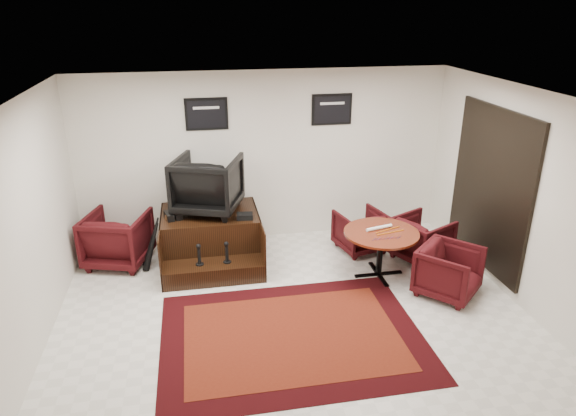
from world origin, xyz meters
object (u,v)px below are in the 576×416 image
object	(u,v)px
shine_chair	(207,182)
armchair_side	(117,236)
shine_podium	(211,239)
table_chair_back	(361,229)
meeting_table	(381,237)
table_chair_window	(422,237)
table_chair_corner	(449,269)

from	to	relation	value
shine_chair	armchair_side	world-z (taller)	shine_chair
shine_chair	armchair_side	bearing A→B (deg)	19.51
shine_podium	table_chair_back	bearing A→B (deg)	-2.09
armchair_side	meeting_table	world-z (taller)	armchair_side
shine_chair	table_chair_back	bearing A→B (deg)	-166.03
shine_podium	meeting_table	size ratio (longest dim) A/B	1.42
table_chair_back	armchair_side	bearing A→B (deg)	-17.52
table_chair_window	table_chair_back	bearing A→B (deg)	33.50
shine_podium	table_chair_back	xyz separation A→B (m)	(2.38, -0.09, 0.01)
armchair_side	shine_chair	bearing A→B (deg)	-163.27
meeting_table	table_chair_back	xyz separation A→B (m)	(-0.01, 0.87, -0.25)
meeting_table	table_chair_back	bearing A→B (deg)	90.80
shine_chair	table_chair_back	world-z (taller)	shine_chair
table_chair_back	table_chair_corner	xyz separation A→B (m)	(0.75, -1.54, 0.02)
shine_podium	table_chair_corner	size ratio (longest dim) A/B	1.97
meeting_table	table_chair_window	size ratio (longest dim) A/B	1.40
shine_chair	table_chair_back	xyz separation A→B (m)	(2.38, -0.24, -0.88)
meeting_table	armchair_side	bearing A→B (deg)	163.75
armchair_side	table_chair_window	size ratio (longest dim) A/B	1.17
armchair_side	table_chair_back	world-z (taller)	armchair_side
table_chair_back	shine_chair	bearing A→B (deg)	-19.57
meeting_table	table_chair_window	bearing A→B (deg)	24.59
table_chair_corner	armchair_side	bearing A→B (deg)	115.68
shine_chair	table_chair_corner	world-z (taller)	shine_chair
meeting_table	table_chair_corner	distance (m)	1.03
shine_chair	meeting_table	size ratio (longest dim) A/B	0.89
armchair_side	meeting_table	bearing A→B (deg)	-179.38
table_chair_back	table_chair_window	bearing A→B (deg)	135.63
armchair_side	meeting_table	xyz separation A→B (m)	(3.80, -1.11, 0.17)
shine_podium	table_chair_back	size ratio (longest dim) A/B	2.10
armchair_side	meeting_table	size ratio (longest dim) A/B	0.84
shine_podium	armchair_side	world-z (taller)	armchair_side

